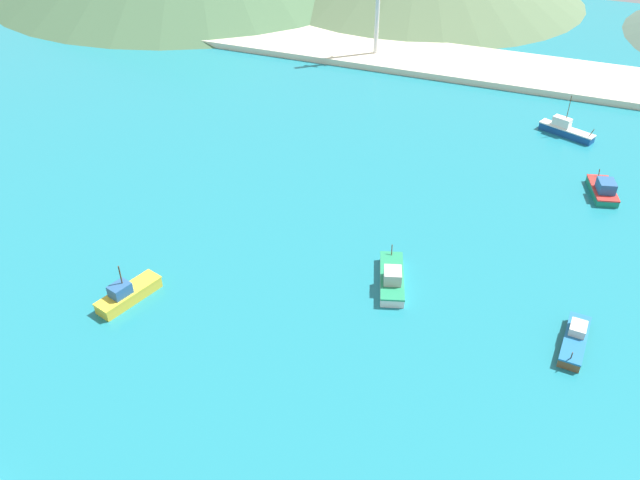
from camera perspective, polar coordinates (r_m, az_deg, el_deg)
The scene contains 7 objects.
ground at distance 76.85m, azimuth -12.42°, elevation -3.94°, with size 260.00×280.00×0.50m.
fishing_boat_0 at distance 98.30m, azimuth 23.52°, elevation 4.07°, with size 4.68×7.61×2.63m.
fishing_boat_1 at distance 75.20m, azimuth -16.47°, elevation -4.54°, with size 4.29×8.05×5.03m.
fishing_boat_2 at distance 72.07m, azimuth 21.39°, elevation -8.10°, with size 2.70×7.82×2.28m.
fishing_boat_4 at distance 113.42m, azimuth 20.66°, elevation 9.01°, with size 9.01×5.17×6.67m.
fishing_boat_7 at distance 74.82m, azimuth 6.30°, elevation -3.33°, with size 5.23×9.20×2.68m.
beach_strip at distance 140.61m, azimuth 5.70°, elevation 15.96°, with size 247.00×18.33×1.20m, color beige.
Camera 1 is at (36.90, -17.32, 47.76)m, focal length 36.62 mm.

